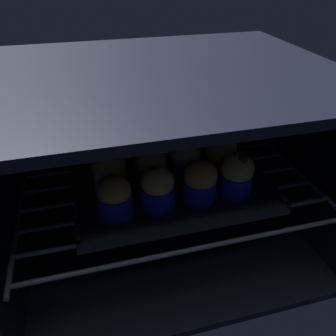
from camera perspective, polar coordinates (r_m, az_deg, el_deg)
The scene contains 15 objects.
oven_cavity at distance 68.76cm, azimuth -1.35°, elevation 2.32°, with size 59.00×47.00×37.00cm.
oven_rack at distance 67.14cm, azimuth -0.44°, elevation -1.96°, with size 54.80×42.00×0.80cm.
baking_tray at distance 64.96cm, azimuth 0.00°, elevation -2.13°, with size 35.20×28.12×2.20cm.
muffin_row0_col0 at distance 55.22cm, azimuth -8.95°, elevation -4.75°, with size 5.72×5.72×7.28cm.
muffin_row0_col1 at distance 56.04cm, azimuth -1.76°, elevation -3.33°, with size 5.72×5.72×7.60cm.
muffin_row0_col2 at distance 57.85cm, azimuth 5.41°, elevation -2.24°, with size 5.75×5.75×7.62cm.
muffin_row0_col3 at distance 60.26cm, azimuth 11.46°, elevation -1.01°, with size 5.79×5.79×8.13cm.
muffin_row1_col0 at distance 60.90cm, azimuth -9.87°, elevation -0.52°, with size 6.14×6.14×7.78cm.
muffin_row1_col1 at distance 62.05cm, azimuth -2.87°, elevation 0.50°, with size 5.72×5.72×7.75cm.
muffin_row1_col2 at distance 63.63cm, azimuth 2.92°, elevation 1.45°, with size 5.72×5.72×7.62cm.
muffin_row1_col3 at distance 65.61cm, azimuth 8.73°, elevation 2.44°, with size 6.18×6.18×8.00cm.
muffin_row2_col0 at distance 67.44cm, azimuth -10.70°, elevation 2.77°, with size 5.96×5.96×7.50cm.
muffin_row2_col1 at distance 67.63cm, azimuth -4.29°, elevation 3.51°, with size 5.77×5.77×7.63cm.
muffin_row2_col2 at distance 69.16cm, azimuth 1.28°, elevation 4.32°, with size 6.24×6.24×7.65cm.
muffin_row2_col3 at distance 71.21cm, azimuth 6.85°, elevation 4.97°, with size 5.79×5.79×7.98cm.
Camera 1 is at (-13.84, -31.28, 52.03)cm, focal length 36.34 mm.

